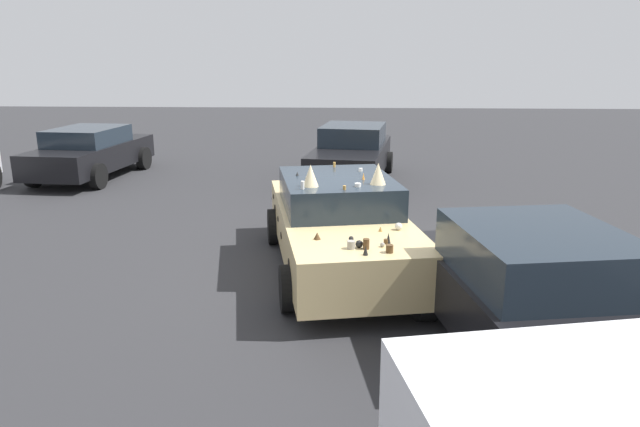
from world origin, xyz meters
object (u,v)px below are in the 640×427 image
object	(u,v)px
parked_sedan_near_right	(543,302)
parked_sedan_row_back_far	(91,152)
art_car_decorated	(339,224)
parked_sedan_behind_right	(352,154)

from	to	relation	value
parked_sedan_near_right	parked_sedan_row_back_far	bearing A→B (deg)	-145.78
art_car_decorated	parked_sedan_behind_right	xyz separation A→B (m)	(6.68, -0.22, 0.00)
parked_sedan_near_right	parked_sedan_behind_right	distance (m)	9.72
parked_sedan_near_right	parked_sedan_behind_right	xyz separation A→B (m)	(9.52, 1.97, -0.01)
parked_sedan_near_right	parked_sedan_behind_right	bearing A→B (deg)	-177.72
art_car_decorated	parked_sedan_row_back_far	distance (m)	9.68
parked_sedan_row_back_far	parked_sedan_behind_right	bearing A→B (deg)	-85.62
art_car_decorated	parked_sedan_behind_right	distance (m)	6.69
parked_sedan_behind_right	parked_sedan_near_right	bearing A→B (deg)	20.00
art_car_decorated	parked_sedan_row_back_far	bearing A→B (deg)	-145.17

